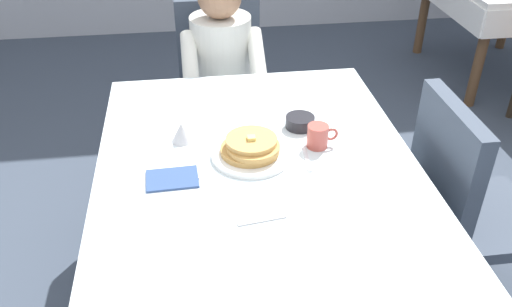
# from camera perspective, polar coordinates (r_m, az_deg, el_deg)

# --- Properties ---
(dining_table_main) EXTENTS (1.12, 1.52, 0.74)m
(dining_table_main) POSITION_cam_1_polar(r_m,az_deg,el_deg) (1.87, 0.35, -3.95)
(dining_table_main) COLOR silver
(dining_table_main) RESTS_ON ground
(chair_diner) EXTENTS (0.44, 0.45, 0.93)m
(chair_diner) POSITION_cam_1_polar(r_m,az_deg,el_deg) (2.93, -3.75, 7.99)
(chair_diner) COLOR #384251
(chair_diner) RESTS_ON ground
(diner_person) EXTENTS (0.40, 0.43, 1.12)m
(diner_person) POSITION_cam_1_polar(r_m,az_deg,el_deg) (2.73, -3.58, 9.22)
(diner_person) COLOR silver
(diner_person) RESTS_ON ground
(chair_right_side) EXTENTS (0.45, 0.44, 0.93)m
(chair_right_side) POSITION_cam_1_polar(r_m,az_deg,el_deg) (2.17, 20.97, -4.55)
(chair_right_side) COLOR #384251
(chair_right_side) RESTS_ON ground
(plate_breakfast) EXTENTS (0.28, 0.28, 0.02)m
(plate_breakfast) POSITION_cam_1_polar(r_m,az_deg,el_deg) (1.88, -0.49, -0.13)
(plate_breakfast) COLOR white
(plate_breakfast) RESTS_ON dining_table_main
(breakfast_stack) EXTENTS (0.21, 0.21, 0.07)m
(breakfast_stack) POSITION_cam_1_polar(r_m,az_deg,el_deg) (1.86, -0.51, 0.78)
(breakfast_stack) COLOR tan
(breakfast_stack) RESTS_ON plate_breakfast
(cup_coffee) EXTENTS (0.11, 0.08, 0.08)m
(cup_coffee) POSITION_cam_1_polar(r_m,az_deg,el_deg) (1.93, 6.61, 1.84)
(cup_coffee) COLOR #B24C42
(cup_coffee) RESTS_ON dining_table_main
(bowl_butter) EXTENTS (0.11, 0.11, 0.04)m
(bowl_butter) POSITION_cam_1_polar(r_m,az_deg,el_deg) (2.05, 4.68, 3.36)
(bowl_butter) COLOR black
(bowl_butter) RESTS_ON dining_table_main
(syrup_pitcher) EXTENTS (0.08, 0.08, 0.07)m
(syrup_pitcher) POSITION_cam_1_polar(r_m,az_deg,el_deg) (1.97, -7.86, 2.25)
(syrup_pitcher) COLOR silver
(syrup_pitcher) RESTS_ON dining_table_main
(fork_left_of_plate) EXTENTS (0.02, 0.18, 0.00)m
(fork_left_of_plate) POSITION_cam_1_polar(r_m,az_deg,el_deg) (1.86, -6.23, -1.05)
(fork_left_of_plate) COLOR silver
(fork_left_of_plate) RESTS_ON dining_table_main
(knife_right_of_plate) EXTENTS (0.03, 0.20, 0.00)m
(knife_right_of_plate) POSITION_cam_1_polar(r_m,az_deg,el_deg) (1.90, 5.30, -0.17)
(knife_right_of_plate) COLOR silver
(knife_right_of_plate) RESTS_ON dining_table_main
(spoon_near_edge) EXTENTS (0.15, 0.03, 0.00)m
(spoon_near_edge) POSITION_cam_1_polar(r_m,az_deg,el_deg) (1.61, 0.65, -7.08)
(spoon_near_edge) COLOR silver
(spoon_near_edge) RESTS_ON dining_table_main
(napkin_folded) EXTENTS (0.17, 0.13, 0.01)m
(napkin_folded) POSITION_cam_1_polar(r_m,az_deg,el_deg) (1.79, -8.86, -2.66)
(napkin_folded) COLOR #334C7F
(napkin_folded) RESTS_ON dining_table_main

